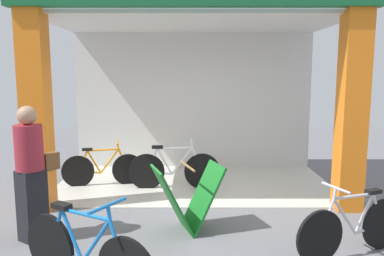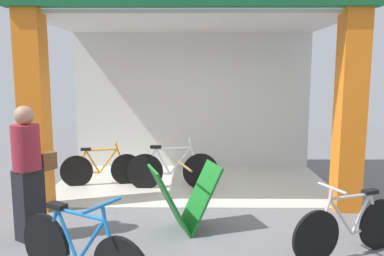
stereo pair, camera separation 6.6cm
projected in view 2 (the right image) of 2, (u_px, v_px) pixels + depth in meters
ground_plane at (192, 209)px, 5.80m from camera, size 18.03×18.03×0.00m
shop_facade at (192, 77)px, 6.85m from camera, size 5.21×2.95×3.70m
bicycle_inside_0 at (102, 169)px, 6.93m from camera, size 1.46×0.40×0.81m
bicycle_inside_1 at (173, 169)px, 6.74m from camera, size 1.63×0.45×0.89m
bicycle_parked_0 at (350, 227)px, 4.26m from camera, size 1.43×0.62×0.84m
bicycle_parked_1 at (80, 254)px, 3.57m from camera, size 1.45×0.91×0.92m
sandwich_board_sign at (185, 198)px, 4.94m from camera, size 1.00×0.79×0.89m
pedestrian_1 at (28, 171)px, 4.64m from camera, size 0.49×0.59×1.67m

